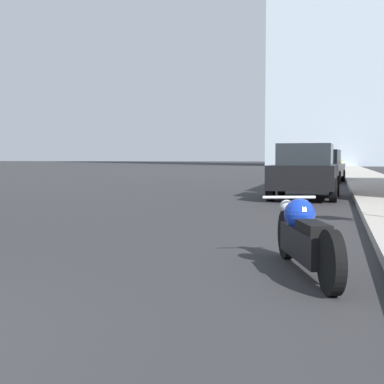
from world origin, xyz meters
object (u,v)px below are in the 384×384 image
at_px(parked_car_red, 328,163).
at_px(parked_car_yellow, 331,162).
at_px(parked_car_black, 305,171).
at_px(parked_car_white, 322,166).
at_px(motorcycle, 304,237).

xyz_separation_m(parked_car_red, parked_car_yellow, (0.12, 10.99, 0.01)).
bearing_deg(parked_car_black, parked_car_red, 90.92).
xyz_separation_m(parked_car_black, parked_car_yellow, (0.43, 34.30, 0.06)).
bearing_deg(parked_car_white, parked_car_black, -85.71).
bearing_deg(parked_car_red, motorcycle, -87.71).
relative_size(motorcycle, parked_car_white, 0.54).
xyz_separation_m(motorcycle, parked_car_black, (-0.56, 10.52, 0.44)).
height_order(parked_car_black, parked_car_red, parked_car_red).
relative_size(parked_car_red, parked_car_yellow, 1.06).
bearing_deg(parked_car_black, parked_car_yellow, 90.97).
distance_m(parked_car_black, parked_car_red, 23.31).
bearing_deg(parked_car_black, parked_car_white, 90.48).
height_order(parked_car_white, parked_car_red, parked_car_red).
xyz_separation_m(parked_car_white, parked_car_red, (0.08, 12.19, 0.06)).
distance_m(parked_car_white, parked_car_red, 12.19).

